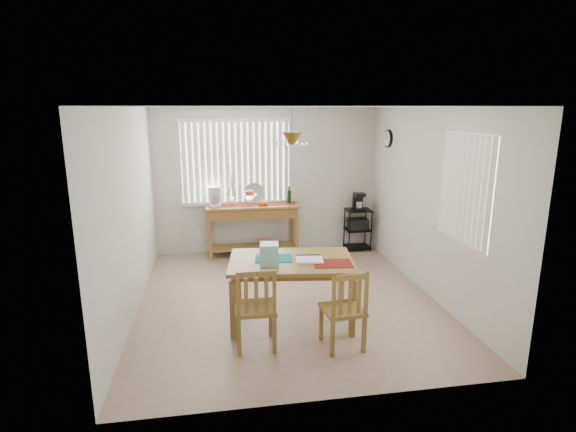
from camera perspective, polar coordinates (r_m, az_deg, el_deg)
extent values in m
cube|color=tan|center=(6.35, -0.08, -10.50)|extent=(4.00, 4.50, 0.01)
cube|color=beige|center=(8.18, -2.70, 4.53)|extent=(4.00, 0.10, 2.60)
cube|color=beige|center=(3.77, 5.60, -6.44)|extent=(4.00, 0.10, 2.60)
cube|color=beige|center=(5.97, -19.91, 0.31)|extent=(0.10, 4.50, 2.60)
cube|color=beige|center=(6.58, 17.83, 1.66)|extent=(0.10, 4.50, 2.60)
cube|color=white|center=(5.80, -0.09, 14.22)|extent=(4.00, 4.50, 0.10)
cube|color=white|center=(8.03, -6.61, 6.81)|extent=(1.90, 0.01, 1.40)
cube|color=white|center=(8.03, -13.06, 6.55)|extent=(0.07, 0.03, 1.40)
cube|color=white|center=(8.02, -12.30, 6.58)|extent=(0.07, 0.03, 1.40)
cube|color=white|center=(8.01, -11.54, 6.61)|extent=(0.07, 0.03, 1.40)
cube|color=white|center=(8.01, -10.78, 6.65)|extent=(0.07, 0.03, 1.40)
cube|color=white|center=(8.01, -10.02, 6.68)|extent=(0.07, 0.03, 1.40)
cube|color=white|center=(8.01, -9.26, 6.71)|extent=(0.07, 0.03, 1.40)
cube|color=white|center=(8.01, -8.50, 6.74)|extent=(0.07, 0.03, 1.40)
cube|color=white|center=(8.01, -7.74, 6.76)|extent=(0.07, 0.03, 1.40)
cube|color=white|center=(8.02, -6.99, 6.79)|extent=(0.07, 0.03, 1.40)
cube|color=white|center=(8.02, -6.23, 6.81)|extent=(0.07, 0.03, 1.40)
cube|color=white|center=(8.03, -5.47, 6.84)|extent=(0.07, 0.03, 1.40)
cube|color=white|center=(8.04, -4.71, 6.86)|extent=(0.07, 0.03, 1.40)
cube|color=white|center=(8.04, -3.96, 6.88)|extent=(0.07, 0.03, 1.40)
cube|color=white|center=(8.06, -3.21, 6.90)|extent=(0.07, 0.03, 1.40)
cube|color=white|center=(8.07, -2.46, 6.92)|extent=(0.07, 0.03, 1.40)
cube|color=white|center=(8.08, -1.71, 6.94)|extent=(0.07, 0.03, 1.40)
cube|color=white|center=(8.10, -0.96, 6.95)|extent=(0.07, 0.03, 1.40)
cube|color=white|center=(8.11, -0.22, 6.97)|extent=(0.07, 0.03, 1.40)
cube|color=white|center=(8.12, -6.46, 1.67)|extent=(1.98, 0.06, 0.06)
cube|color=white|center=(7.95, -6.75, 12.02)|extent=(1.98, 0.06, 0.06)
cube|color=white|center=(5.72, 21.65, 3.20)|extent=(0.01, 1.10, 1.30)
cube|color=white|center=(5.30, 24.26, 2.20)|extent=(0.03, 0.07, 1.30)
cube|color=white|center=(5.39, 23.63, 2.44)|extent=(0.03, 0.07, 1.30)
cube|color=white|center=(5.48, 23.01, 2.66)|extent=(0.03, 0.07, 1.30)
cube|color=white|center=(5.57, 22.42, 2.88)|extent=(0.03, 0.07, 1.30)
cube|color=white|center=(5.67, 21.84, 3.09)|extent=(0.03, 0.07, 1.30)
cube|color=white|center=(5.76, 21.29, 3.30)|extent=(0.03, 0.07, 1.30)
cube|color=white|center=(5.85, 20.75, 3.50)|extent=(0.03, 0.07, 1.30)
cube|color=white|center=(5.95, 20.22, 3.69)|extent=(0.03, 0.07, 1.30)
cube|color=white|center=(6.04, 19.72, 3.87)|extent=(0.03, 0.07, 1.30)
cube|color=white|center=(6.14, 19.23, 4.05)|extent=(0.03, 0.07, 1.30)
cylinder|color=black|center=(7.85, 12.59, 9.58)|extent=(0.04, 0.30, 0.30)
cylinder|color=white|center=(7.84, 12.43, 9.58)|extent=(0.01, 0.25, 0.25)
cylinder|color=olive|center=(5.14, 0.47, 11.84)|extent=(0.01, 0.01, 0.34)
cone|color=olive|center=(5.15, 0.46, 9.84)|extent=(0.24, 0.24, 0.14)
sphere|color=white|center=(5.19, 2.23, 9.19)|extent=(0.05, 0.05, 0.05)
sphere|color=white|center=(5.31, 1.07, 9.30)|extent=(0.05, 0.05, 0.05)
sphere|color=white|center=(5.28, -0.66, 9.28)|extent=(0.05, 0.05, 0.05)
sphere|color=white|center=(5.13, -1.32, 9.15)|extent=(0.05, 0.05, 0.05)
sphere|color=white|center=(5.01, -0.18, 9.05)|extent=(0.05, 0.05, 0.05)
sphere|color=white|center=(5.04, 1.64, 9.07)|extent=(0.05, 0.05, 0.05)
cube|color=olive|center=(7.93, -4.53, 1.24)|extent=(1.63, 0.46, 0.04)
cube|color=brown|center=(7.95, -4.51, 0.45)|extent=(1.57, 0.42, 0.16)
cube|color=olive|center=(7.87, -9.89, -3.12)|extent=(0.06, 0.06, 0.70)
cube|color=olive|center=(7.99, 1.12, -2.65)|extent=(0.06, 0.06, 0.70)
cube|color=olive|center=(8.21, -9.88, -2.41)|extent=(0.06, 0.06, 0.70)
cube|color=olive|center=(8.33, 0.67, -1.97)|extent=(0.06, 0.06, 0.70)
cube|color=olive|center=(8.12, -4.43, -3.89)|extent=(1.51, 0.40, 0.03)
cube|color=red|center=(8.13, -2.65, -3.36)|extent=(0.31, 0.22, 0.10)
cube|color=maroon|center=(7.92, -4.53, 1.40)|extent=(1.55, 0.25, 0.01)
cube|color=white|center=(7.89, -9.25, 1.38)|extent=(0.20, 0.24, 0.05)
cube|color=white|center=(7.95, -9.29, 2.40)|extent=(0.20, 0.08, 0.31)
cube|color=white|center=(7.82, -9.33, 3.47)|extent=(0.20, 0.22, 0.07)
cylinder|color=white|center=(7.85, -9.27, 1.99)|extent=(0.13, 0.13, 0.13)
cylinder|color=white|center=(7.89, -4.89, 1.70)|extent=(0.05, 0.05, 0.10)
cone|color=white|center=(7.87, -4.91, 2.39)|extent=(0.26, 0.26, 0.09)
sphere|color=red|center=(7.86, -4.55, 3.02)|extent=(0.08, 0.08, 0.08)
sphere|color=red|center=(7.90, -4.83, 3.07)|extent=(0.08, 0.08, 0.08)
sphere|color=red|center=(7.88, -5.24, 3.03)|extent=(0.08, 0.08, 0.08)
sphere|color=red|center=(7.82, -5.20, 2.95)|extent=(0.08, 0.08, 0.08)
sphere|color=red|center=(7.81, -4.78, 2.94)|extent=(0.08, 0.08, 0.08)
sphere|color=#FF510D|center=(7.85, -3.45, 1.58)|extent=(0.08, 0.08, 0.08)
sphere|color=#FF510D|center=(7.86, -2.86, 1.61)|extent=(0.08, 0.08, 0.08)
cylinder|color=silver|center=(8.08, -4.31, 2.94)|extent=(0.37, 0.09, 0.36)
cylinder|color=white|center=(7.94, -7.13, 1.86)|extent=(0.08, 0.08, 0.14)
cylinder|color=#4C3823|center=(7.88, -7.20, 4.00)|extent=(0.09, 0.04, 0.45)
cylinder|color=#4C3823|center=(7.88, -7.20, 4.18)|extent=(0.14, 0.06, 0.49)
cylinder|color=#4C3823|center=(7.89, -7.19, 3.82)|extent=(0.18, 0.08, 0.37)
cylinder|color=#4C3823|center=(7.88, -7.21, 4.36)|extent=(0.06, 0.03, 0.56)
cylinder|color=#4C3823|center=(7.89, -7.19, 3.74)|extent=(0.22, 0.10, 0.31)
cylinder|color=black|center=(8.03, 0.13, 2.44)|extent=(0.08, 0.08, 0.23)
cylinder|color=black|center=(8.00, 0.13, 3.55)|extent=(0.03, 0.03, 0.08)
cylinder|color=black|center=(8.22, 7.79, -2.07)|extent=(0.02, 0.02, 0.77)
cylinder|color=black|center=(8.35, 10.52, -1.93)|extent=(0.02, 0.02, 0.77)
cylinder|color=black|center=(8.52, 7.16, -1.49)|extent=(0.02, 0.02, 0.77)
cylinder|color=black|center=(8.65, 9.80, -1.36)|extent=(0.02, 0.02, 0.77)
cube|color=black|center=(8.34, 8.91, 0.74)|extent=(0.45, 0.36, 0.03)
cube|color=black|center=(8.43, 8.82, -1.71)|extent=(0.45, 0.36, 0.02)
cube|color=black|center=(8.53, 8.74, -3.84)|extent=(0.45, 0.36, 0.02)
cube|color=black|center=(8.41, 8.85, -0.98)|extent=(0.34, 0.27, 0.20)
cube|color=black|center=(8.32, 8.96, 0.96)|extent=(0.18, 0.22, 0.05)
cube|color=black|center=(8.36, 8.84, 1.82)|extent=(0.18, 0.07, 0.27)
cube|color=black|center=(8.27, 9.03, 2.73)|extent=(0.18, 0.20, 0.06)
cylinder|color=silver|center=(8.29, 9.00, 1.49)|extent=(0.12, 0.12, 0.12)
cube|color=olive|center=(5.45, 0.43, -5.79)|extent=(1.60, 1.14, 0.04)
cube|color=brown|center=(5.47, 0.43, -6.32)|extent=(1.48, 1.02, 0.06)
cube|color=olive|center=(5.25, -6.97, -11.81)|extent=(0.08, 0.08, 0.69)
cube|color=olive|center=(5.31, 8.16, -11.52)|extent=(0.08, 0.08, 0.69)
cube|color=olive|center=(6.00, -6.35, -8.41)|extent=(0.08, 0.08, 0.69)
cube|color=olive|center=(6.06, 6.76, -8.21)|extent=(0.08, 0.08, 0.69)
cube|color=#167E74|center=(5.49, -1.82, -5.39)|extent=(0.48, 0.37, 0.01)
cube|color=maroon|center=(5.34, 5.69, -6.02)|extent=(0.48, 0.37, 0.01)
cube|color=white|center=(5.40, 2.73, -5.60)|extent=(0.35, 0.29, 0.03)
cube|color=black|center=(5.53, 2.60, -5.10)|extent=(0.32, 0.07, 0.03)
cube|color=#95CED9|center=(5.25, -2.40, -4.87)|extent=(0.24, 0.24, 0.26)
cube|color=olive|center=(5.02, -4.20, -11.59)|extent=(0.45, 0.45, 0.04)
cube|color=olive|center=(5.31, -2.25, -12.93)|extent=(0.04, 0.04, 0.43)
cube|color=olive|center=(5.29, -6.44, -13.14)|extent=(0.04, 0.04, 0.43)
cube|color=olive|center=(4.98, -1.72, -14.86)|extent=(0.04, 0.04, 0.43)
cube|color=olive|center=(4.95, -6.23, -15.11)|extent=(0.04, 0.04, 0.43)
cube|color=olive|center=(4.75, -1.74, -9.61)|extent=(0.04, 0.04, 0.48)
cube|color=olive|center=(4.72, -6.38, -9.84)|extent=(0.04, 0.04, 0.48)
cube|color=olive|center=(4.65, -4.10, -7.35)|extent=(0.40, 0.03, 0.06)
cube|color=olive|center=(4.75, -2.77, -9.93)|extent=(0.04, 0.02, 0.39)
cube|color=olive|center=(4.74, -4.05, -10.00)|extent=(0.04, 0.02, 0.39)
cube|color=olive|center=(4.74, -5.34, -10.06)|extent=(0.04, 0.02, 0.39)
cube|color=olive|center=(5.05, 6.95, -11.75)|extent=(0.46, 0.46, 0.04)
cube|color=olive|center=(5.36, 7.99, -12.89)|extent=(0.04, 0.04, 0.41)
cube|color=olive|center=(5.24, 4.23, -13.44)|extent=(0.04, 0.04, 0.41)
cube|color=olive|center=(5.07, 9.64, -14.61)|extent=(0.04, 0.04, 0.41)
cube|color=olive|center=(4.94, 5.66, -15.27)|extent=(0.04, 0.04, 0.41)
cube|color=olive|center=(4.86, 9.91, -9.67)|extent=(0.04, 0.04, 0.46)
cube|color=olive|center=(4.72, 5.84, -10.22)|extent=(0.04, 0.04, 0.46)
cube|color=olive|center=(4.71, 7.99, -7.69)|extent=(0.38, 0.07, 0.06)
cube|color=olive|center=(4.83, 9.02, -10.05)|extent=(0.04, 0.02, 0.37)
cube|color=olive|center=(4.80, 7.90, -10.20)|extent=(0.04, 0.02, 0.37)
cube|color=olive|center=(4.76, 6.76, -10.35)|extent=(0.04, 0.02, 0.37)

